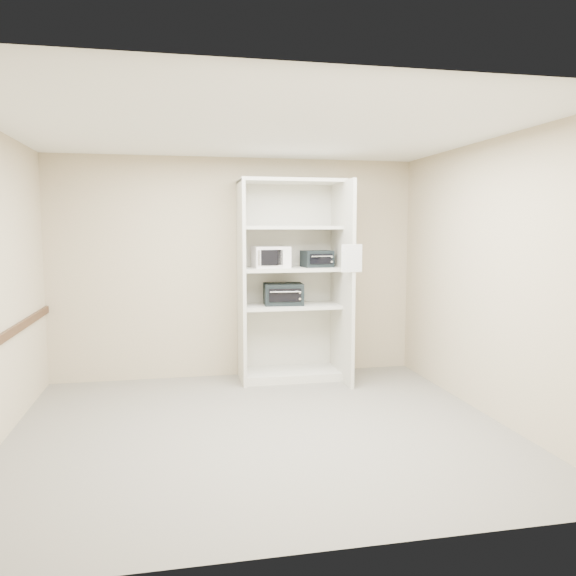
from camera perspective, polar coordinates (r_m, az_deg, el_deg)
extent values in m
cube|color=#686259|center=(5.32, -2.65, -14.19)|extent=(4.50, 4.00, 0.01)
cube|color=white|center=(5.06, -2.81, 15.84)|extent=(4.50, 4.00, 0.01)
cube|color=#C2A98F|center=(6.99, -5.22, 2.02)|extent=(4.50, 0.02, 2.70)
cube|color=#C2A98F|center=(3.07, 2.97, -3.16)|extent=(4.50, 0.02, 2.70)
cube|color=#C2A98F|center=(5.80, 19.84, 0.85)|extent=(0.02, 4.00, 2.70)
cube|color=beige|center=(6.69, -4.74, 0.56)|extent=(0.04, 0.60, 2.40)
cube|color=beige|center=(6.79, 5.52, 0.63)|extent=(0.04, 0.90, 2.40)
cube|color=beige|center=(7.08, -0.21, 0.88)|extent=(1.24, 0.02, 2.40)
cube|color=beige|center=(7.01, 0.26, -8.74)|extent=(1.16, 0.56, 0.10)
cube|color=beige|center=(6.84, 0.26, -1.83)|extent=(1.16, 0.56, 0.04)
cube|color=beige|center=(6.79, 0.26, 1.93)|extent=(1.16, 0.56, 0.04)
cube|color=beige|center=(6.77, 0.27, 6.15)|extent=(1.16, 0.56, 0.04)
cube|color=beige|center=(6.79, 0.27, 10.80)|extent=(1.24, 0.60, 0.04)
cube|color=white|center=(6.78, -1.76, 3.17)|extent=(0.45, 0.35, 0.26)
cube|color=black|center=(6.87, 2.95, 2.98)|extent=(0.38, 0.31, 0.20)
cube|color=black|center=(6.80, -0.49, -0.61)|extent=(0.49, 0.38, 0.26)
cube|color=white|center=(6.32, 6.50, 3.01)|extent=(0.24, 0.02, 0.30)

